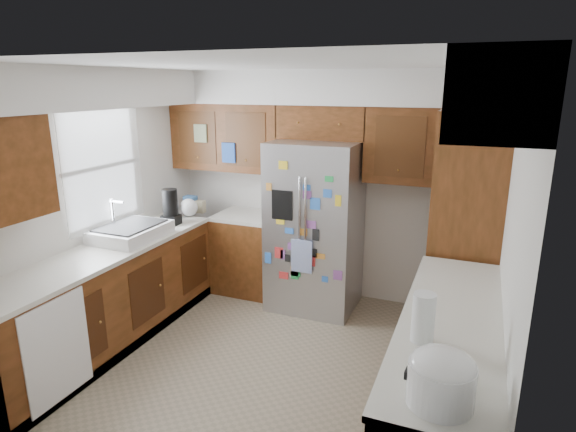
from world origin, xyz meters
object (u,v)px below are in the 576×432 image
at_px(rice_cooker, 442,377).
at_px(paper_towel, 423,318).
at_px(fridge, 315,226).
at_px(pantry, 466,227).

relative_size(rice_cooker, paper_towel, 1.08).
bearing_deg(fridge, rice_cooker, -59.87).
distance_m(rice_cooker, paper_towel, 0.57).
relative_size(fridge, rice_cooker, 5.65).
bearing_deg(rice_cooker, fridge, 120.13).
xyz_separation_m(fridge, rice_cooker, (1.50, -2.58, 0.16)).
height_order(pantry, fridge, pantry).
xyz_separation_m(pantry, fridge, (-1.50, 0.05, -0.17)).
bearing_deg(fridge, pantry, -2.06).
height_order(pantry, rice_cooker, pantry).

